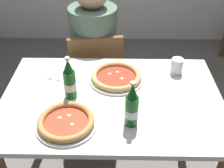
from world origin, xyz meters
TOP-DOWN VIEW (x-y plane):
  - dining_table_main at (0.00, 0.00)m, footprint 1.20×0.80m
  - chair_behind_table at (-0.14, 0.61)m, footprint 0.45×0.45m
  - diner_seated at (-0.15, 0.66)m, footprint 0.34×0.34m
  - pizza_margherita_near at (0.02, 0.16)m, footprint 0.32×0.32m
  - pizza_marinara_far at (-0.21, -0.22)m, footprint 0.30×0.30m
  - beer_bottle_left at (-0.22, 0.00)m, footprint 0.07×0.07m
  - beer_bottle_center at (0.10, -0.20)m, footprint 0.07×0.07m
  - napkin_with_cutlery at (-0.31, 0.23)m, footprint 0.23×0.23m
  - paper_cup at (0.39, 0.25)m, footprint 0.07×0.07m

SIDE VIEW (x-z plane):
  - chair_behind_table at x=-0.14m, z-range 0.06..0.91m
  - diner_seated at x=-0.15m, z-range -0.02..1.19m
  - dining_table_main at x=0.00m, z-range 0.26..1.01m
  - napkin_with_cutlery at x=-0.31m, z-range 0.75..0.76m
  - pizza_margherita_near at x=0.02m, z-range 0.75..0.79m
  - pizza_marinara_far at x=-0.21m, z-range 0.75..0.79m
  - paper_cup at x=0.39m, z-range 0.75..0.84m
  - beer_bottle_left at x=-0.22m, z-range 0.73..0.98m
  - beer_bottle_center at x=0.10m, z-range 0.73..0.98m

